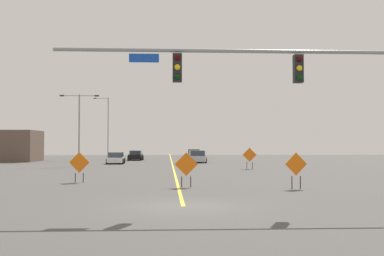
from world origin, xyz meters
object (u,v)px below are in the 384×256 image
object	(u,v)px
street_lamp_mid_left	(107,125)
car_white_approaching	(116,158)
car_black_far	(136,156)
car_yellow_mid	(194,155)
street_lamp_near_left	(79,123)
construction_sign_median_far	(186,166)
construction_sign_left_lane	(79,164)
traffic_signal_assembly	(293,79)
construction_sign_right_shoulder	(250,156)
construction_sign_right_lane	(296,166)
car_silver_passing	(197,157)

from	to	relation	value
street_lamp_mid_left	car_white_approaching	bearing A→B (deg)	-80.14
car_black_far	car_yellow_mid	world-z (taller)	car_yellow_mid
street_lamp_mid_left	car_black_far	size ratio (longest dim) A/B	2.21
street_lamp_near_left	street_lamp_mid_left	xyz separation A→B (m)	(-0.35, 26.28, 0.82)
street_lamp_near_left	construction_sign_median_far	world-z (taller)	street_lamp_near_left
street_lamp_near_left	construction_sign_left_lane	size ratio (longest dim) A/B	4.17
traffic_signal_assembly	car_white_approaching	world-z (taller)	traffic_signal_assembly
construction_sign_right_shoulder	car_black_far	bearing A→B (deg)	115.90
construction_sign_right_lane	car_white_approaching	bearing A→B (deg)	111.45
traffic_signal_assembly	car_yellow_mid	xyz separation A→B (m)	(-0.74, 53.14, -4.03)
traffic_signal_assembly	construction_sign_left_lane	world-z (taller)	traffic_signal_assembly
car_black_far	car_white_approaching	world-z (taller)	car_black_far
street_lamp_mid_left	construction_sign_right_lane	size ratio (longest dim) A/B	5.27
construction_sign_right_lane	car_yellow_mid	xyz separation A→B (m)	(-2.63, 46.50, -0.47)
construction_sign_right_shoulder	car_silver_passing	distance (m)	15.89
construction_sign_right_lane	car_silver_passing	world-z (taller)	construction_sign_right_lane
street_lamp_mid_left	construction_sign_right_shoulder	xyz separation A→B (m)	(17.10, -34.09, -4.15)
car_silver_passing	car_yellow_mid	bearing A→B (deg)	88.50
construction_sign_median_far	construction_sign_right_shoulder	distance (m)	18.90
traffic_signal_assembly	construction_sign_right_lane	bearing A→B (deg)	74.09
construction_sign_median_far	car_yellow_mid	world-z (taller)	construction_sign_median_far
street_lamp_mid_left	car_black_far	world-z (taller)	street_lamp_mid_left
street_lamp_near_left	street_lamp_mid_left	world-z (taller)	street_lamp_mid_left
construction_sign_right_shoulder	car_white_approaching	world-z (taller)	construction_sign_right_shoulder
car_black_far	street_lamp_near_left	bearing A→B (deg)	-106.37
construction_sign_median_far	construction_sign_left_lane	bearing A→B (deg)	151.51
car_white_approaching	car_yellow_mid	size ratio (longest dim) A/B	1.10
construction_sign_median_far	car_white_approaching	distance (m)	31.39
construction_sign_right_shoulder	construction_sign_left_lane	distance (m)	19.18
construction_sign_median_far	car_black_far	world-z (taller)	construction_sign_median_far
construction_sign_median_far	construction_sign_right_shoulder	size ratio (longest dim) A/B	0.94
street_lamp_mid_left	car_black_far	distance (m)	11.95
construction_sign_right_shoulder	car_yellow_mid	distance (m)	27.74
car_black_far	car_yellow_mid	xyz separation A→B (m)	(8.34, 3.07, 0.04)
street_lamp_near_left	construction_sign_left_lane	bearing A→B (deg)	-79.64
construction_sign_left_lane	car_white_approaching	bearing A→B (deg)	91.50
street_lamp_mid_left	car_silver_passing	distance (m)	23.37
construction_sign_right_shoulder	street_lamp_near_left	bearing A→B (deg)	155.01
car_silver_passing	street_lamp_near_left	bearing A→B (deg)	-149.50
traffic_signal_assembly	car_yellow_mid	bearing A→B (deg)	90.79
construction_sign_left_lane	street_lamp_near_left	bearing A→B (deg)	100.36
street_lamp_mid_left	car_white_approaching	distance (m)	22.07
car_white_approaching	car_yellow_mid	world-z (taller)	car_yellow_mid
traffic_signal_assembly	car_silver_passing	world-z (taller)	traffic_signal_assembly
street_lamp_near_left	car_white_approaching	world-z (taller)	street_lamp_near_left
construction_sign_median_far	construction_sign_right_lane	bearing A→B (deg)	-12.51
car_black_far	car_white_approaching	distance (m)	11.69
traffic_signal_assembly	construction_sign_right_lane	world-z (taller)	traffic_signal_assembly
traffic_signal_assembly	street_lamp_near_left	bearing A→B (deg)	112.66
construction_sign_left_lane	car_yellow_mid	size ratio (longest dim) A/B	0.46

